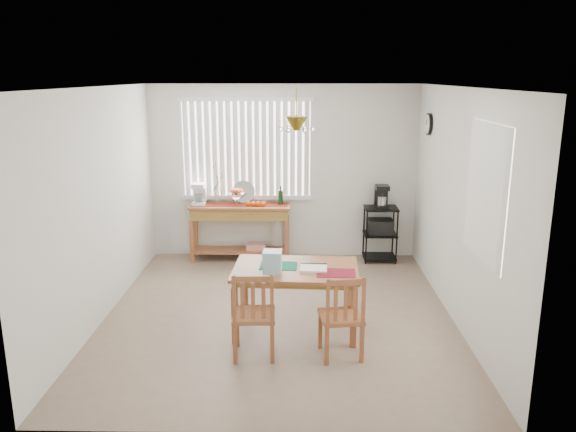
{
  "coord_description": "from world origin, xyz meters",
  "views": [
    {
      "loc": [
        0.22,
        -6.09,
        2.73
      ],
      "look_at": [
        0.1,
        0.55,
        1.05
      ],
      "focal_mm": 35.0,
      "sensor_mm": 36.0,
      "label": 1
    }
  ],
  "objects_px": {
    "cart_items": "(381,197)",
    "chair_right": "(342,317)",
    "wire_cart": "(380,229)",
    "dining_table": "(296,275)",
    "chair_left": "(254,315)",
    "sideboard": "(241,219)"
  },
  "relations": [
    {
      "from": "dining_table",
      "to": "chair_left",
      "type": "height_order",
      "value": "chair_left"
    },
    {
      "from": "chair_right",
      "to": "cart_items",
      "type": "bearing_deg",
      "value": 75.23
    },
    {
      "from": "cart_items",
      "to": "dining_table",
      "type": "relative_size",
      "value": 0.25
    },
    {
      "from": "cart_items",
      "to": "chair_right",
      "type": "relative_size",
      "value": 0.39
    },
    {
      "from": "dining_table",
      "to": "cart_items",
      "type": "bearing_deg",
      "value": 62.45
    },
    {
      "from": "dining_table",
      "to": "chair_right",
      "type": "height_order",
      "value": "chair_right"
    },
    {
      "from": "dining_table",
      "to": "chair_right",
      "type": "xyz_separation_m",
      "value": [
        0.45,
        -0.62,
        -0.2
      ]
    },
    {
      "from": "dining_table",
      "to": "wire_cart",
      "type": "bearing_deg",
      "value": 62.37
    },
    {
      "from": "cart_items",
      "to": "chair_left",
      "type": "distance_m",
      "value": 3.49
    },
    {
      "from": "wire_cart",
      "to": "chair_right",
      "type": "xyz_separation_m",
      "value": [
        -0.8,
        -3.01,
        -0.07
      ]
    },
    {
      "from": "cart_items",
      "to": "dining_table",
      "type": "distance_m",
      "value": 2.73
    },
    {
      "from": "chair_left",
      "to": "chair_right",
      "type": "height_order",
      "value": "chair_left"
    },
    {
      "from": "dining_table",
      "to": "chair_right",
      "type": "relative_size",
      "value": 1.57
    },
    {
      "from": "chair_left",
      "to": "cart_items",
      "type": "bearing_deg",
      "value": 61.27
    },
    {
      "from": "dining_table",
      "to": "sideboard",
      "type": "bearing_deg",
      "value": 109.18
    },
    {
      "from": "cart_items",
      "to": "chair_right",
      "type": "bearing_deg",
      "value": -104.77
    },
    {
      "from": "wire_cart",
      "to": "chair_right",
      "type": "bearing_deg",
      "value": -104.81
    },
    {
      "from": "chair_right",
      "to": "wire_cart",
      "type": "bearing_deg",
      "value": 75.19
    },
    {
      "from": "wire_cart",
      "to": "cart_items",
      "type": "distance_m",
      "value": 0.48
    },
    {
      "from": "cart_items",
      "to": "dining_table",
      "type": "xyz_separation_m",
      "value": [
        -1.25,
        -2.4,
        -0.35
      ]
    },
    {
      "from": "dining_table",
      "to": "chair_left",
      "type": "relative_size",
      "value": 1.52
    },
    {
      "from": "sideboard",
      "to": "dining_table",
      "type": "distance_m",
      "value": 2.55
    }
  ]
}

